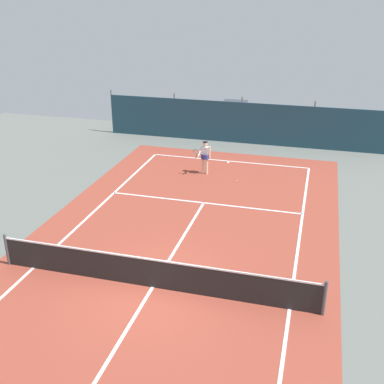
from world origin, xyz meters
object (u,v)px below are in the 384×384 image
at_px(tennis_player, 205,155).
at_px(parked_car, 234,115).
at_px(tennis_net, 152,273).
at_px(tennis_ball_near_player, 236,181).

distance_m(tennis_player, parked_car, 8.56).
relative_size(tennis_net, tennis_ball_near_player, 153.33).
height_order(tennis_net, tennis_ball_near_player, tennis_net).
bearing_deg(tennis_ball_near_player, parked_car, 101.61).
bearing_deg(tennis_ball_near_player, tennis_net, -95.54).
distance_m(tennis_net, tennis_ball_near_player, 9.23).
bearing_deg(parked_car, tennis_ball_near_player, -79.99).
bearing_deg(tennis_net, tennis_player, 94.68).
bearing_deg(parked_car, tennis_net, -88.49).
distance_m(tennis_net, parked_car, 18.38).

